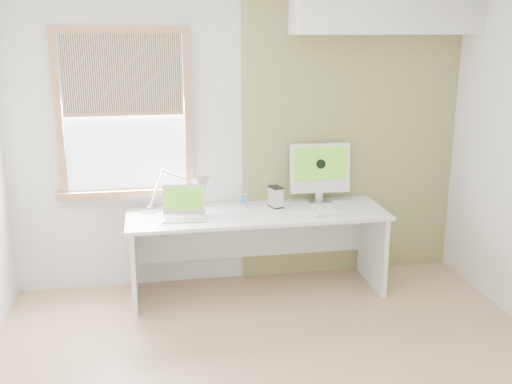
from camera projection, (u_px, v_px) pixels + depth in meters
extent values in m
cube|color=tan|center=(284.00, 380.00, 4.01)|extent=(4.00, 3.50, 0.02)
cube|color=silver|center=(242.00, 138.00, 5.34)|extent=(4.00, 0.02, 2.60)
cube|color=silver|center=(406.00, 324.00, 1.99)|extent=(4.00, 0.02, 2.60)
cube|color=#878E52|center=(351.00, 135.00, 5.49)|extent=(2.00, 0.02, 2.60)
cube|color=white|center=(386.00, 8.00, 5.07)|extent=(1.60, 0.40, 0.42)
cube|color=#AA754D|center=(59.00, 115.00, 4.97)|extent=(0.06, 0.06, 1.42)
cube|color=#AA754D|center=(188.00, 112.00, 5.15)|extent=(0.06, 0.06, 1.42)
cube|color=#AA754D|center=(120.00, 29.00, 4.89)|extent=(1.00, 0.06, 0.06)
cube|color=#AA754D|center=(129.00, 192.00, 5.22)|extent=(1.20, 0.14, 0.06)
cube|color=#D1E2F9|center=(124.00, 113.00, 5.08)|extent=(1.00, 0.01, 1.30)
cube|color=beige|center=(122.00, 74.00, 4.95)|extent=(0.98, 0.02, 0.65)
cube|color=#AA754D|center=(124.00, 114.00, 5.04)|extent=(0.98, 0.03, 0.03)
cube|color=white|center=(257.00, 214.00, 5.14)|extent=(2.20, 0.70, 0.03)
cube|color=white|center=(134.00, 262.00, 5.06)|extent=(0.04, 0.64, 0.70)
cube|color=white|center=(373.00, 247.00, 5.42)|extent=(0.04, 0.64, 0.70)
cube|color=white|center=(251.00, 231.00, 5.52)|extent=(2.08, 0.02, 0.48)
cylinder|color=silver|center=(150.00, 210.00, 5.16)|extent=(0.17, 0.17, 0.02)
sphere|color=silver|center=(149.00, 208.00, 5.16)|extent=(0.05, 0.05, 0.05)
cylinder|color=silver|center=(156.00, 190.00, 5.12)|extent=(0.15, 0.04, 0.33)
sphere|color=silver|center=(163.00, 171.00, 5.09)|extent=(0.04, 0.04, 0.04)
cylinder|color=silver|center=(181.00, 177.00, 5.09)|extent=(0.30, 0.09, 0.13)
sphere|color=silver|center=(198.00, 184.00, 5.10)|extent=(0.04, 0.04, 0.04)
cone|color=silver|center=(202.00, 187.00, 5.11)|extent=(0.23, 0.25, 0.20)
cube|color=silver|center=(184.00, 217.00, 4.97)|extent=(0.37, 0.27, 0.02)
cube|color=#B2B5B7|center=(184.00, 216.00, 4.97)|extent=(0.31, 0.17, 0.00)
cube|color=silver|center=(184.00, 199.00, 5.05)|extent=(0.36, 0.10, 0.23)
cube|color=#4A8A1B|center=(184.00, 199.00, 5.05)|extent=(0.31, 0.08, 0.19)
cylinder|color=silver|center=(244.00, 206.00, 5.30)|extent=(0.07, 0.07, 0.02)
cube|color=silver|center=(244.00, 199.00, 5.28)|extent=(0.05, 0.02, 0.10)
cube|color=#194C99|center=(244.00, 199.00, 5.28)|extent=(0.04, 0.01, 0.07)
cube|color=silver|center=(275.00, 197.00, 5.27)|extent=(0.12, 0.16, 0.18)
cube|color=black|center=(276.00, 187.00, 5.25)|extent=(0.12, 0.16, 0.01)
cube|color=black|center=(275.00, 206.00, 5.29)|extent=(0.12, 0.16, 0.01)
cube|color=silver|center=(319.00, 201.00, 5.44)|extent=(0.20, 0.18, 0.01)
cube|color=silver|center=(319.00, 190.00, 5.45)|extent=(0.07, 0.02, 0.18)
cube|color=white|center=(320.00, 168.00, 5.38)|extent=(0.54, 0.11, 0.44)
cube|color=#4A8A1B|center=(321.00, 164.00, 5.34)|extent=(0.47, 0.04, 0.30)
cylinder|color=black|center=(321.00, 164.00, 5.34)|extent=(0.09, 0.01, 0.09)
cube|color=white|center=(346.00, 212.00, 5.12)|extent=(0.46, 0.14, 0.02)
cube|color=white|center=(346.00, 211.00, 5.12)|extent=(0.43, 0.11, 0.00)
ellipsoid|color=white|center=(317.00, 215.00, 5.02)|extent=(0.08, 0.11, 0.03)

